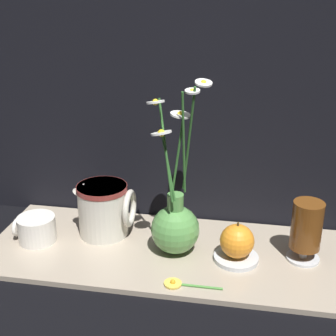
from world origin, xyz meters
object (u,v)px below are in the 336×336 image
Objects in this scene: tea_glass at (306,228)px; orange_fruit at (237,241)px; ceramic_pitcher at (104,208)px; yellow_mug at (36,229)px; vase_with_flowers at (175,225)px.

tea_glass is 0.15m from orange_fruit.
ceramic_pitcher is 1.73× the size of orange_fruit.
ceramic_pitcher is 0.32m from orange_fruit.
yellow_mug is 0.46m from orange_fruit.
vase_with_flowers is at bearing 1.44° from yellow_mug.
tea_glass reaches higher than yellow_mug.
vase_with_flowers is 3.93× the size of yellow_mug.
orange_fruit is at bearing -168.72° from tea_glass.
orange_fruit is (0.31, -0.06, -0.02)m from ceramic_pitcher.
ceramic_pitcher and tea_glass have the same top height.
ceramic_pitcher is (0.15, 0.06, 0.04)m from yellow_mug.
orange_fruit is at bearing -11.00° from ceramic_pitcher.
ceramic_pitcher is 1.04× the size of tea_glass.
vase_with_flowers is at bearing -176.17° from tea_glass.
vase_with_flowers reaches higher than ceramic_pitcher.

